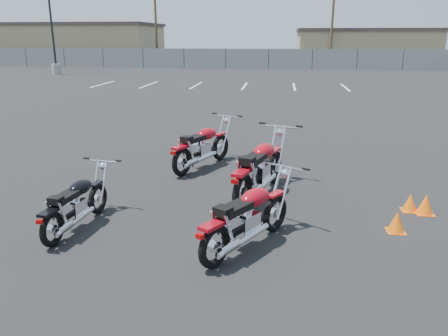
# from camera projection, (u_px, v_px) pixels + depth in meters

# --- Properties ---
(ground) EXTENTS (120.00, 120.00, 0.00)m
(ground) POSITION_uv_depth(u_px,v_px,m) (208.00, 214.00, 7.47)
(ground) COLOR black
(ground) RESTS_ON ground
(motorcycle_front_red) EXTENTS (1.36, 2.17, 1.10)m
(motorcycle_front_red) POSITION_uv_depth(u_px,v_px,m) (202.00, 147.00, 9.97)
(motorcycle_front_red) COLOR black
(motorcycle_front_red) RESTS_ON ground
(motorcycle_second_black) EXTENTS (0.71, 1.85, 0.91)m
(motorcycle_second_black) POSITION_uv_depth(u_px,v_px,m) (76.00, 204.00, 6.80)
(motorcycle_second_black) COLOR black
(motorcycle_second_black) RESTS_ON ground
(motorcycle_third_red) EXTENTS (1.25, 2.40, 1.19)m
(motorcycle_third_red) POSITION_uv_depth(u_px,v_px,m) (260.00, 168.00, 8.18)
(motorcycle_third_red) COLOR black
(motorcycle_third_red) RESTS_ON ground
(motorcycle_rear_red) EXTENTS (1.47, 1.97, 1.03)m
(motorcycle_rear_red) POSITION_uv_depth(u_px,v_px,m) (248.00, 218.00, 6.15)
(motorcycle_rear_red) COLOR black
(motorcycle_rear_red) RESTS_ON ground
(training_cone_near) EXTENTS (0.27, 0.27, 0.32)m
(training_cone_near) POSITION_uv_depth(u_px,v_px,m) (410.00, 202.00, 7.56)
(training_cone_near) COLOR orange
(training_cone_near) RESTS_ON ground
(training_cone_far) EXTENTS (0.29, 0.29, 0.35)m
(training_cone_far) POSITION_uv_depth(u_px,v_px,m) (426.00, 204.00, 7.44)
(training_cone_far) COLOR orange
(training_cone_far) RESTS_ON ground
(training_cone_extra) EXTENTS (0.28, 0.28, 0.33)m
(training_cone_extra) POSITION_uv_depth(u_px,v_px,m) (397.00, 222.00, 6.75)
(training_cone_extra) COLOR orange
(training_cone_extra) RESTS_ON ground
(light_pole_west) EXTENTS (0.80, 0.70, 9.97)m
(light_pole_west) POSITION_uv_depth(u_px,v_px,m) (53.00, 41.00, 34.06)
(light_pole_west) COLOR gray
(light_pole_west) RESTS_ON ground
(chainlink_fence) EXTENTS (80.06, 0.06, 1.80)m
(chainlink_fence) POSITION_uv_depth(u_px,v_px,m) (268.00, 59.00, 40.44)
(chainlink_fence) COLOR slate
(chainlink_fence) RESTS_ON ground
(tan_building_west) EXTENTS (18.40, 10.40, 4.30)m
(tan_building_west) POSITION_uv_depth(u_px,v_px,m) (76.00, 43.00, 49.37)
(tan_building_west) COLOR #9B8C64
(tan_building_west) RESTS_ON ground
(tan_building_east) EXTENTS (14.40, 9.40, 3.70)m
(tan_building_east) POSITION_uv_depth(u_px,v_px,m) (363.00, 46.00, 47.51)
(tan_building_east) COLOR #9B8C64
(tan_building_east) RESTS_ON ground
(utility_pole_b) EXTENTS (1.80, 0.24, 9.00)m
(utility_pole_b) POSITION_uv_depth(u_px,v_px,m) (156.00, 18.00, 45.54)
(utility_pole_b) COLOR #463420
(utility_pole_b) RESTS_ON ground
(utility_pole_c) EXTENTS (1.80, 0.24, 9.00)m
(utility_pole_c) POSITION_uv_depth(u_px,v_px,m) (333.00, 17.00, 42.42)
(utility_pole_c) COLOR #463420
(utility_pole_c) RESTS_ON ground
(parking_line_stripes) EXTENTS (15.12, 4.00, 0.01)m
(parking_line_stripes) POSITION_uv_depth(u_px,v_px,m) (220.00, 86.00, 26.76)
(parking_line_stripes) COLOR silver
(parking_line_stripes) RESTS_ON ground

